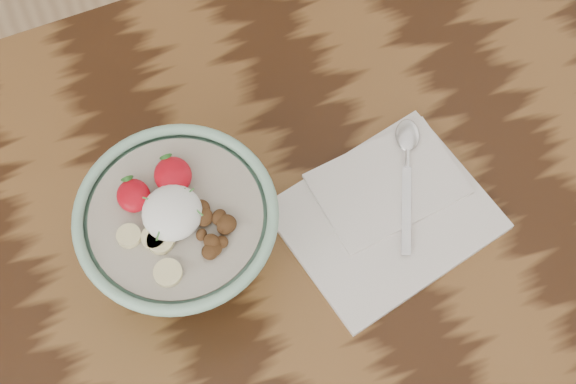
{
  "coord_description": "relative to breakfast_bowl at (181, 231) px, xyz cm",
  "views": [
    {
      "loc": [
        -21.33,
        -25.85,
        161.7
      ],
      "look_at": [
        -8.52,
        5.29,
        87.4
      ],
      "focal_mm": 50.0,
      "sensor_mm": 36.0,
      "label": 1
    }
  ],
  "objects": [
    {
      "name": "spoon",
      "position": [
        28.31,
        1.36,
        -5.38
      ],
      "size": [
        9.55,
        16.54,
        0.92
      ],
      "rotation": [
        0.0,
        0.0,
        -0.46
      ],
      "color": "silver",
      "rests_on": "napkin"
    },
    {
      "name": "breakfast_bowl",
      "position": [
        0.0,
        0.0,
        0.0
      ],
      "size": [
        21.14,
        21.14,
        14.27
      ],
      "rotation": [
        0.0,
        0.0,
        -0.03
      ],
      "color": "#88B89E",
      "rests_on": "table"
    },
    {
      "name": "table",
      "position": [
        19.96,
        -7.62,
        -16.47
      ],
      "size": [
        160.0,
        90.0,
        75.0
      ],
      "color": "black",
      "rests_on": "ground"
    },
    {
      "name": "napkin",
      "position": [
        23.26,
        -3.89,
        -6.58
      ],
      "size": [
        26.22,
        22.8,
        1.41
      ],
      "rotation": [
        0.0,
        0.0,
        0.21
      ],
      "color": "silver",
      "rests_on": "table"
    }
  ]
}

